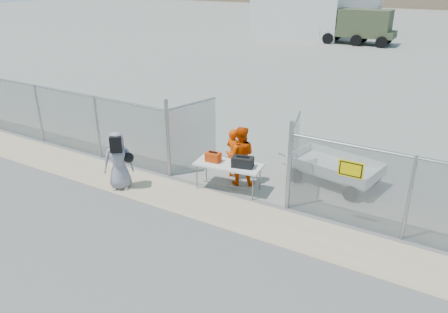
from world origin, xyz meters
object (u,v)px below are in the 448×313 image
Objects in this scene: folding_table at (228,177)px; utility_trailer at (335,170)px; security_worker_right at (240,156)px; visitor at (119,161)px; security_worker_left at (234,154)px.

utility_trailer is (2.55, 2.04, -0.01)m from folding_table.
visitor is (-2.94, -2.06, -0.03)m from security_worker_right.
visitor is at bearing -135.78° from utility_trailer.
visitor is 0.52× the size of utility_trailer.
folding_table is 1.11× the size of visitor.
security_worker_left is 0.88× the size of security_worker_right.
security_worker_left is 0.48× the size of utility_trailer.
security_worker_right is at bearing -137.62° from utility_trailer.
security_worker_left is 3.11m from utility_trailer.
folding_table is at bearing 54.14° from security_worker_right.
security_worker_right is (0.11, 0.53, 0.50)m from folding_table.
security_worker_right is 0.54× the size of utility_trailer.
security_worker_left is at bearing 100.82° from folding_table.
visitor is (-2.56, -2.32, 0.08)m from security_worker_left.
folding_table is 0.58× the size of utility_trailer.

